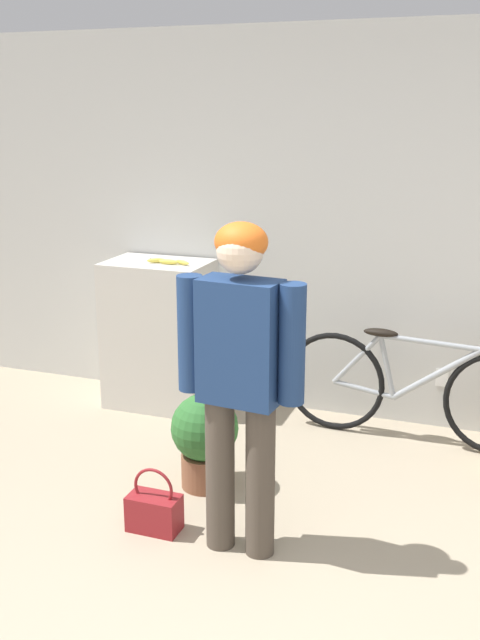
{
  "coord_description": "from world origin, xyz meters",
  "views": [
    {
      "loc": [
        0.88,
        -2.04,
        2.07
      ],
      "look_at": [
        -0.22,
        0.98,
        1.16
      ],
      "focal_mm": 42.0,
      "sensor_mm": 36.0,
      "label": 1
    }
  ],
  "objects_px": {
    "bicycle": "(413,389)",
    "banana": "(168,262)",
    "person": "(240,366)",
    "handbag": "(154,511)",
    "potted_plant": "(205,436)"
  },
  "relations": [
    {
      "from": "person",
      "to": "banana",
      "type": "height_order",
      "value": "person"
    },
    {
      "from": "person",
      "to": "handbag",
      "type": "relative_size",
      "value": 4.67
    },
    {
      "from": "bicycle",
      "to": "handbag",
      "type": "height_order",
      "value": "bicycle"
    },
    {
      "from": "person",
      "to": "handbag",
      "type": "distance_m",
      "value": 0.96
    },
    {
      "from": "potted_plant",
      "to": "bicycle",
      "type": "bearing_deg",
      "value": 44.3
    },
    {
      "from": "bicycle",
      "to": "banana",
      "type": "relative_size",
      "value": 5.23
    },
    {
      "from": "bicycle",
      "to": "banana",
      "type": "xyz_separation_m",
      "value": [
        -1.69,
        -0.0,
        0.7
      ]
    },
    {
      "from": "handbag",
      "to": "potted_plant",
      "type": "xyz_separation_m",
      "value": [
        0.07,
        0.52,
        0.2
      ]
    },
    {
      "from": "bicycle",
      "to": "handbag",
      "type": "bearing_deg",
      "value": -122.8
    },
    {
      "from": "potted_plant",
      "to": "handbag",
      "type": "bearing_deg",
      "value": -97.2
    },
    {
      "from": "potted_plant",
      "to": "person",
      "type": "bearing_deg",
      "value": -52.57
    },
    {
      "from": "bicycle",
      "to": "banana",
      "type": "distance_m",
      "value": 1.83
    },
    {
      "from": "bicycle",
      "to": "handbag",
      "type": "relative_size",
      "value": 4.99
    },
    {
      "from": "bicycle",
      "to": "potted_plant",
      "type": "xyz_separation_m",
      "value": [
        -1.02,
        -0.99,
        -0.06
      ]
    },
    {
      "from": "potted_plant",
      "to": "banana",
      "type": "bearing_deg",
      "value": 124.08
    }
  ]
}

